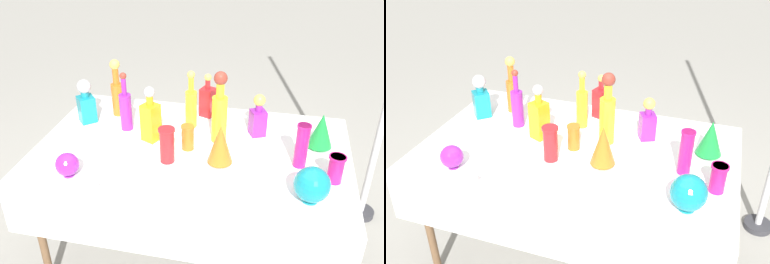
% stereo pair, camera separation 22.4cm
% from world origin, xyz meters
% --- Properties ---
extents(ground_plane, '(40.00, 40.00, 0.00)m').
position_xyz_m(ground_plane, '(0.00, 0.00, 0.00)').
color(ground_plane, gray).
extents(display_table, '(1.69, 1.05, 0.76)m').
position_xyz_m(display_table, '(0.00, -0.03, 0.70)').
color(display_table, white).
rests_on(display_table, ground).
extents(tall_bottle_0, '(0.09, 0.09, 0.41)m').
position_xyz_m(tall_bottle_0, '(0.13, 0.11, 0.94)').
color(tall_bottle_0, yellow).
rests_on(tall_bottle_0, display_table).
extents(tall_bottle_1, '(0.07, 0.07, 0.35)m').
position_xyz_m(tall_bottle_1, '(-0.06, 0.24, 0.90)').
color(tall_bottle_1, yellow).
rests_on(tall_bottle_1, display_table).
extents(tall_bottle_2, '(0.07, 0.07, 0.35)m').
position_xyz_m(tall_bottle_2, '(-0.42, 0.13, 0.89)').
color(tall_bottle_2, purple).
rests_on(tall_bottle_2, display_table).
extents(tall_bottle_3, '(0.07, 0.07, 0.36)m').
position_xyz_m(tall_bottle_3, '(-0.53, 0.29, 0.91)').
color(tall_bottle_3, orange).
rests_on(tall_bottle_3, display_table).
extents(square_decanter_0, '(0.10, 0.10, 0.27)m').
position_xyz_m(square_decanter_0, '(0.01, 0.40, 0.87)').
color(square_decanter_0, red).
rests_on(square_decanter_0, display_table).
extents(square_decanter_1, '(0.11, 0.11, 0.32)m').
position_xyz_m(square_decanter_1, '(-0.24, 0.04, 0.89)').
color(square_decanter_1, orange).
rests_on(square_decanter_1, display_table).
extents(square_decanter_2, '(0.11, 0.11, 0.25)m').
position_xyz_m(square_decanter_2, '(0.33, 0.22, 0.87)').
color(square_decanter_2, purple).
rests_on(square_decanter_2, display_table).
extents(square_decanter_3, '(0.13, 0.13, 0.27)m').
position_xyz_m(square_decanter_3, '(-0.68, 0.17, 0.89)').
color(square_decanter_3, teal).
rests_on(square_decanter_3, display_table).
extents(slender_vase_0, '(0.09, 0.09, 0.19)m').
position_xyz_m(slender_vase_0, '(-0.10, -0.15, 0.86)').
color(slender_vase_0, red).
rests_on(slender_vase_0, display_table).
extents(slender_vase_1, '(0.07, 0.07, 0.14)m').
position_xyz_m(slender_vase_1, '(-0.02, -0.01, 0.84)').
color(slender_vase_1, orange).
rests_on(slender_vase_1, display_table).
extents(slender_vase_2, '(0.07, 0.07, 0.24)m').
position_xyz_m(slender_vase_2, '(0.57, -0.05, 0.88)').
color(slender_vase_2, '#C61972').
rests_on(slender_vase_2, display_table).
extents(slender_vase_3, '(0.08, 0.08, 0.14)m').
position_xyz_m(slender_vase_3, '(0.73, -0.15, 0.84)').
color(slender_vase_3, '#C61972').
rests_on(slender_vase_3, display_table).
extents(fluted_vase_0, '(0.14, 0.14, 0.20)m').
position_xyz_m(fluted_vase_0, '(0.67, 0.16, 0.86)').
color(fluted_vase_0, '#198C38').
rests_on(fluted_vase_0, display_table).
extents(fluted_vase_1, '(0.13, 0.13, 0.22)m').
position_xyz_m(fluted_vase_1, '(0.17, -0.11, 0.88)').
color(fluted_vase_1, orange).
rests_on(fluted_vase_1, display_table).
extents(round_bowl_0, '(0.12, 0.12, 0.12)m').
position_xyz_m(round_bowl_0, '(-0.54, -0.38, 0.83)').
color(round_bowl_0, purple).
rests_on(round_bowl_0, display_table).
extents(round_bowl_1, '(0.16, 0.16, 0.17)m').
position_xyz_m(round_bowl_1, '(0.62, -0.32, 0.85)').
color(round_bowl_1, teal).
rests_on(round_bowl_1, display_table).
extents(price_tag_left, '(0.05, 0.02, 0.05)m').
position_xyz_m(price_tag_left, '(-0.37, -0.46, 0.78)').
color(price_tag_left, white).
rests_on(price_tag_left, display_table).
extents(cardboard_box_behind_left, '(0.41, 0.35, 0.41)m').
position_xyz_m(cardboard_box_behind_left, '(0.06, 0.90, 0.17)').
color(cardboard_box_behind_left, tan).
rests_on(cardboard_box_behind_left, ground).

